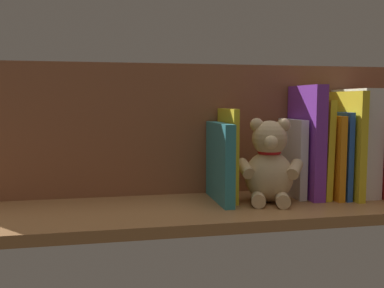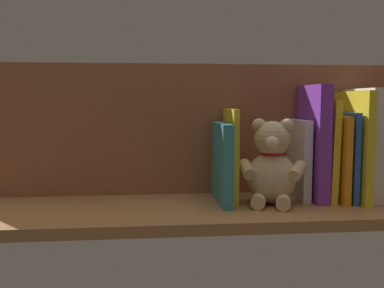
% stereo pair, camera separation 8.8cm
% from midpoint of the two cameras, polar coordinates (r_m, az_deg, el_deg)
% --- Properties ---
extents(ground_plane, '(1.06, 0.29, 0.02)m').
position_cam_midpoint_polar(ground_plane, '(0.91, -2.82, -8.82)').
color(ground_plane, '#9E6B3D').
extents(shelf_back_panel, '(1.06, 0.02, 0.30)m').
position_cam_midpoint_polar(shelf_back_panel, '(1.00, -3.90, 1.94)').
color(shelf_back_panel, '#935638').
rests_on(shelf_back_panel, ground_plane).
extents(book_1, '(0.02, 0.17, 0.17)m').
position_cam_midpoint_polar(book_1, '(1.07, 20.74, -1.69)').
color(book_1, red).
rests_on(book_1, ground_plane).
extents(dictionary_thick_white, '(0.05, 0.15, 0.24)m').
position_cam_midpoint_polar(dictionary_thick_white, '(1.05, 18.64, 0.24)').
color(dictionary_thick_white, white).
rests_on(dictionary_thick_white, ground_plane).
extents(book_2, '(0.02, 0.17, 0.24)m').
position_cam_midpoint_polar(book_2, '(1.02, 17.10, -0.01)').
color(book_2, yellow).
rests_on(book_2, ground_plane).
extents(book_3, '(0.01, 0.15, 0.19)m').
position_cam_midpoint_polar(book_3, '(1.02, 15.90, -1.27)').
color(book_3, blue).
rests_on(book_3, ground_plane).
extents(book_4, '(0.01, 0.15, 0.18)m').
position_cam_midpoint_polar(book_4, '(1.02, 14.95, -1.52)').
color(book_4, orange).
rests_on(book_4, ground_plane).
extents(book_5, '(0.02, 0.14, 0.22)m').
position_cam_midpoint_polar(book_5, '(1.01, 13.78, -0.56)').
color(book_5, yellow).
rests_on(book_5, ground_plane).
extents(book_6, '(0.03, 0.15, 0.25)m').
position_cam_midpoint_polar(book_6, '(1.00, 12.46, 0.34)').
color(book_6, purple).
rests_on(book_6, ground_plane).
extents(book_7, '(0.02, 0.12, 0.18)m').
position_cam_midpoint_polar(book_7, '(1.00, 10.71, -1.80)').
color(book_7, silver).
rests_on(book_7, ground_plane).
extents(teddy_bear, '(0.14, 0.14, 0.18)m').
position_cam_midpoint_polar(teddy_bear, '(0.93, 7.58, -2.85)').
color(teddy_bear, '#D1B284').
rests_on(teddy_bear, ground_plane).
extents(book_8, '(0.01, 0.13, 0.20)m').
position_cam_midpoint_polar(book_8, '(0.95, 2.10, -1.37)').
color(book_8, yellow).
rests_on(book_8, ground_plane).
extents(book_9, '(0.02, 0.17, 0.17)m').
position_cam_midpoint_polar(book_9, '(0.93, 0.98, -2.45)').
color(book_9, teal).
rests_on(book_9, ground_plane).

